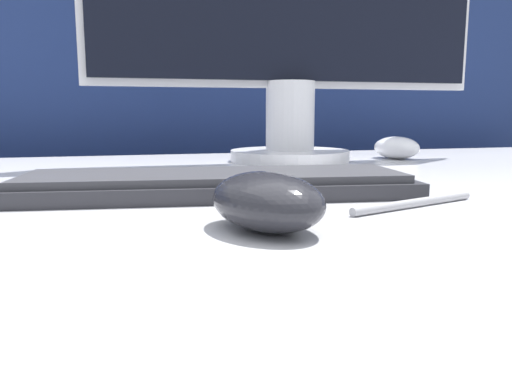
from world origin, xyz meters
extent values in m
cube|color=navy|center=(0.00, 0.65, 0.55)|extent=(5.00, 0.03, 1.11)
ellipsoid|color=#232328|center=(0.03, -0.18, 0.74)|extent=(0.10, 0.12, 0.04)
cube|color=#28282D|center=(0.02, -0.01, 0.72)|extent=(0.42, 0.17, 0.02)
cube|color=#38383D|center=(0.02, -0.01, 0.74)|extent=(0.40, 0.16, 0.01)
cylinder|color=silver|center=(0.21, 0.31, 0.73)|extent=(0.21, 0.21, 0.02)
cylinder|color=silver|center=(0.21, 0.31, 0.80)|extent=(0.08, 0.08, 0.12)
ellipsoid|color=white|center=(0.42, 0.31, 0.74)|extent=(0.09, 0.11, 0.04)
cylinder|color=#99999E|center=(0.18, -0.13, 0.72)|extent=(0.15, 0.06, 0.01)
camera|label=1|loc=(-0.07, -0.52, 0.80)|focal=35.00mm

